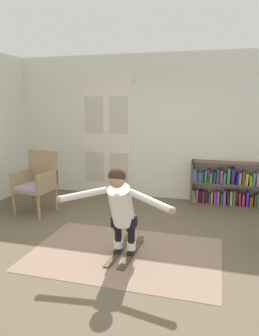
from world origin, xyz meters
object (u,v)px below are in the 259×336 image
(bookshelf, at_px, (232,187))
(skis_pair, at_px, (126,251))
(wicker_chair, at_px, (37,180))
(person_skier, at_px, (121,205))

(bookshelf, xyz_separation_m, skis_pair, (-1.39, -2.49, -0.35))
(wicker_chair, distance_m, skis_pair, 2.38)
(skis_pair, distance_m, person_skier, 0.72)
(bookshelf, height_order, person_skier, person_skier)
(skis_pair, xyz_separation_m, person_skier, (-0.01, -0.18, 0.70))
(bookshelf, distance_m, person_skier, 3.03)
(wicker_chair, distance_m, person_skier, 2.40)
(bookshelf, distance_m, wicker_chair, 3.63)
(wicker_chair, bearing_deg, bookshelf, 21.36)
(wicker_chair, relative_size, skis_pair, 1.22)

